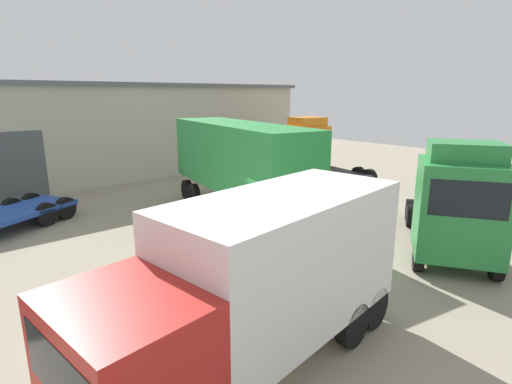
{
  "coord_description": "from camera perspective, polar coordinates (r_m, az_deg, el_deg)",
  "views": [
    {
      "loc": [
        -9.92,
        -9.89,
        5.5
      ],
      "look_at": [
        0.32,
        2.1,
        1.6
      ],
      "focal_mm": 28.0,
      "sensor_mm": 36.0,
      "label": 1
    }
  ],
  "objects": [
    {
      "name": "warehouse_building",
      "position": [
        29.29,
        -20.79,
        8.29
      ],
      "size": [
        28.95,
        7.64,
        6.17
      ],
      "color": "#B7B2A3",
      "rests_on": "ground_plane"
    },
    {
      "name": "tractor_unit_green",
      "position": [
        14.59,
        26.77,
        -1.91
      ],
      "size": [
        6.9,
        5.59,
        4.06
      ],
      "rotation": [
        0.0,
        0.0,
        -2.59
      ],
      "color": "#28843D",
      "rests_on": "ground_plane"
    },
    {
      "name": "tractor_unit_orange",
      "position": [
        27.23,
        7.74,
        6.09
      ],
      "size": [
        3.6,
        7.02,
        3.97
      ],
      "rotation": [
        0.0,
        0.0,
        1.4
      ],
      "color": "orange",
      "rests_on": "ground_plane"
    },
    {
      "name": "oil_drum",
      "position": [
        21.73,
        12.66,
        0.08
      ],
      "size": [
        0.58,
        0.58,
        0.88
      ],
      "color": "#B22D23",
      "rests_on": "ground_plane"
    },
    {
      "name": "box_truck_red",
      "position": [
        8.01,
        0.49,
        -12.23
      ],
      "size": [
        7.62,
        3.29,
        3.53
      ],
      "rotation": [
        0.0,
        0.0,
        -3.02
      ],
      "color": "red",
      "rests_on": "ground_plane"
    },
    {
      "name": "container_trailer_green",
      "position": [
        17.89,
        -2.5,
        4.77
      ],
      "size": [
        4.26,
        9.77,
        4.24
      ],
      "rotation": [
        0.0,
        0.0,
        -1.76
      ],
      "color": "#28843D",
      "rests_on": "ground_plane"
    },
    {
      "name": "ground_plane",
      "position": [
        15.05,
        4.3,
        -7.58
      ],
      "size": [
        60.0,
        60.0,
        0.0
      ],
      "primitive_type": "plane",
      "color": "gray"
    }
  ]
}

